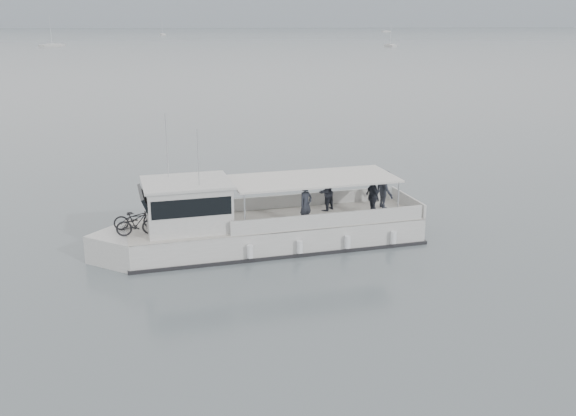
{
  "coord_description": "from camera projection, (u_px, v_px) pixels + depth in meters",
  "views": [
    {
      "loc": [
        3.14,
        -24.39,
        9.14
      ],
      "look_at": [
        5.24,
        0.69,
        1.6
      ],
      "focal_mm": 40.0,
      "sensor_mm": 36.0,
      "label": 1
    }
  ],
  "objects": [
    {
      "name": "moored_fleet",
      "position": [
        128.0,
        43.0,
        217.29
      ],
      "size": [
        450.08,
        348.33,
        10.02
      ],
      "color": "silver",
      "rests_on": "ground"
    },
    {
      "name": "ground",
      "position": [
        159.0,
        254.0,
        25.65
      ],
      "size": [
        1400.0,
        1400.0,
        0.0
      ],
      "primitive_type": "plane",
      "color": "#515A5F",
      "rests_on": "ground"
    },
    {
      "name": "headland",
      "position": [
        228.0,
        10.0,
        556.18
      ],
      "size": [
        1400.0,
        90.0,
        28.0
      ],
      "primitive_type": "cube",
      "color": "#939EA8",
      "rests_on": "ground"
    },
    {
      "name": "tour_boat",
      "position": [
        248.0,
        226.0,
        26.11
      ],
      "size": [
        13.76,
        5.6,
        5.74
      ],
      "rotation": [
        0.0,
        0.0,
        0.19
      ],
      "color": "silver",
      "rests_on": "ground"
    }
  ]
}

